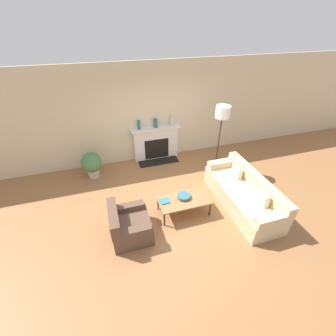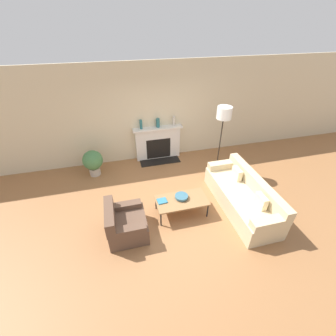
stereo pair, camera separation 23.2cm
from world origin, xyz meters
name	(u,v)px [view 1 (the left image)]	position (x,y,z in m)	size (l,w,h in m)	color
ground_plane	(181,206)	(0.00, 0.00, 0.00)	(18.00, 18.00, 0.00)	#99663D
wall_back	(154,113)	(0.00, 2.52, 1.45)	(18.00, 0.06, 2.90)	beige
fireplace	(156,144)	(0.01, 2.37, 0.52)	(1.51, 0.59, 1.06)	silver
couch	(243,194)	(1.46, -0.34, 0.31)	(0.86, 2.29, 0.79)	#CCB78E
armchair_near	(129,225)	(-1.31, -0.47, 0.28)	(0.79, 0.86, 0.75)	brown
coffee_table	(184,200)	(0.00, -0.19, 0.37)	(1.16, 0.61, 0.40)	olive
bowl	(184,196)	(0.01, -0.13, 0.44)	(0.30, 0.30, 0.07)	#38667A
book	(165,201)	(-0.44, -0.13, 0.41)	(0.22, 0.20, 0.02)	teal
floor_lamp	(222,119)	(1.49, 1.15, 1.63)	(0.39, 0.39, 1.97)	black
mantel_vase_left	(139,125)	(-0.48, 2.39, 1.20)	(0.08, 0.08, 0.28)	#28666B
mantel_vase_center_left	(156,123)	(0.03, 2.39, 1.19)	(0.11, 0.11, 0.27)	#28666B
mantel_vase_center_right	(172,121)	(0.52, 2.39, 1.20)	(0.08, 0.08, 0.29)	beige
potted_plant	(91,163)	(-1.97, 1.90, 0.44)	(0.56, 0.56, 0.76)	#B2A899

